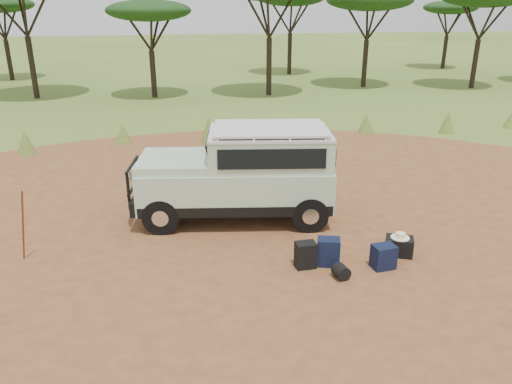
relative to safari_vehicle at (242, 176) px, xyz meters
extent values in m
plane|color=#536724|center=(-0.16, -2.04, -1.03)|extent=(140.00, 140.00, 0.00)
cylinder|color=brown|center=(-0.16, -2.04, -1.03)|extent=(23.00, 23.00, 0.01)
cone|color=#536724|center=(-6.16, 6.26, -0.61)|extent=(0.60, 0.60, 0.85)
cone|color=#536724|center=(-3.16, 7.16, -0.68)|extent=(0.60, 0.60, 0.70)
cone|color=#536724|center=(-0.16, 6.76, -0.58)|extent=(0.60, 0.60, 0.90)
cone|color=#536724|center=(2.84, 6.36, -0.63)|extent=(0.60, 0.60, 0.80)
cone|color=#536724|center=(5.84, 7.06, -0.66)|extent=(0.60, 0.60, 0.75)
cone|color=#536724|center=(8.84, 6.46, -0.61)|extent=(0.60, 0.60, 0.85)
cone|color=#536724|center=(11.84, 6.86, -0.68)|extent=(0.60, 0.60, 0.70)
cylinder|color=black|center=(-8.16, 16.96, 0.50)|extent=(0.28, 0.28, 3.06)
cylinder|color=black|center=(-2.16, 16.16, 0.14)|extent=(0.28, 0.28, 2.34)
ellipsoid|color=black|center=(-2.16, 16.16, 3.23)|extent=(4.20, 4.20, 1.05)
cylinder|color=black|center=(3.84, 15.76, 0.43)|extent=(0.28, 0.28, 2.93)
cylinder|color=black|center=(9.84, 17.46, 0.27)|extent=(0.28, 0.28, 2.61)
ellipsoid|color=black|center=(9.84, 17.46, 3.72)|extent=(4.80, 4.80, 1.20)
cylinder|color=black|center=(15.84, 15.96, 0.32)|extent=(0.28, 0.28, 2.70)
cylinder|color=black|center=(-11.16, 23.96, 0.20)|extent=(0.28, 0.28, 2.48)
cylinder|color=black|center=(6.84, 23.46, 0.32)|extent=(0.28, 0.28, 2.70)
cylinder|color=black|center=(18.84, 24.46, 0.14)|extent=(0.28, 0.28, 2.34)
ellipsoid|color=black|center=(18.84, 24.46, 3.23)|extent=(3.80, 3.80, 0.95)
cube|color=#B1CFB1|center=(-0.14, 0.02, -0.19)|extent=(4.45, 2.33, 0.90)
cube|color=black|center=(-0.14, 0.02, -0.53)|extent=(4.37, 2.35, 0.23)
cube|color=#B1CFB1|center=(0.61, -0.09, 0.61)|extent=(2.84, 2.03, 0.71)
cube|color=silver|center=(0.61, -0.09, 0.99)|extent=(2.85, 2.07, 0.06)
cube|color=silver|center=(0.61, -0.09, 1.08)|extent=(2.62, 1.93, 0.05)
cube|color=#B1CFB1|center=(-1.47, 0.21, 0.35)|extent=(1.78, 1.85, 0.19)
cube|color=black|center=(-0.68, 0.10, 0.64)|extent=(0.36, 1.44, 0.50)
cube|color=black|center=(0.48, -0.93, 0.64)|extent=(2.22, 0.36, 0.42)
cube|color=black|center=(0.73, 0.76, 0.64)|extent=(2.22, 0.36, 0.42)
cube|color=black|center=(1.93, -0.28, 0.61)|extent=(0.25, 1.39, 0.39)
cube|color=black|center=(-2.30, 0.33, -0.47)|extent=(0.37, 1.71, 0.32)
cylinder|color=black|center=(-2.41, 0.35, 0.28)|extent=(0.24, 1.22, 0.07)
cylinder|color=black|center=(-2.41, 0.35, -0.22)|extent=(0.24, 1.22, 0.07)
cylinder|color=silver|center=(-2.47, 0.09, 0.10)|extent=(0.09, 0.21, 0.21)
cylinder|color=silver|center=(-2.39, 0.61, 0.10)|extent=(0.09, 0.21, 0.21)
cube|color=silver|center=(-2.37, 0.34, -0.36)|extent=(0.09, 0.40, 0.11)
cylinder|color=black|center=(-0.48, 0.90, 0.54)|extent=(0.09, 0.09, 0.78)
cylinder|color=black|center=(-1.84, -0.50, -0.64)|extent=(0.82, 0.37, 0.79)
cylinder|color=black|center=(-1.62, 1.00, -0.64)|extent=(0.82, 0.37, 0.79)
cylinder|color=black|center=(1.33, -0.96, -0.64)|extent=(0.82, 0.37, 0.79)
cylinder|color=black|center=(1.55, 0.54, -0.64)|extent=(0.82, 0.37, 0.79)
cylinder|color=brown|center=(-4.38, -1.29, -0.30)|extent=(0.28, 0.22, 1.47)
cube|color=black|center=(0.82, -2.48, -0.78)|extent=(0.38, 0.29, 0.51)
cube|color=black|center=(1.27, -2.47, -0.76)|extent=(0.48, 0.40, 0.54)
cube|color=#35421E|center=(1.33, -2.37, -0.80)|extent=(0.39, 0.33, 0.46)
cube|color=black|center=(2.25, -2.76, -0.80)|extent=(0.45, 0.36, 0.47)
cube|color=black|center=(2.77, -2.33, -0.85)|extent=(0.62, 0.54, 0.37)
cylinder|color=black|center=(1.35, -2.99, -0.90)|extent=(0.32, 0.32, 0.27)
cylinder|color=#F6EAB8|center=(2.77, -2.33, -0.66)|extent=(0.36, 0.36, 0.02)
cylinder|color=#F6EAB8|center=(2.77, -2.33, -0.61)|extent=(0.18, 0.18, 0.09)
camera|label=1|loc=(-1.56, -10.48, 3.67)|focal=35.00mm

